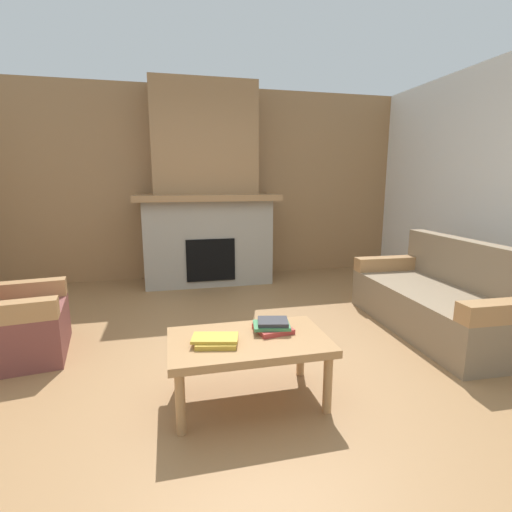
% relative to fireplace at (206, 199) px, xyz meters
% --- Properties ---
extents(ground, '(9.00, 9.00, 0.00)m').
position_rel_fireplace_xyz_m(ground, '(0.00, -2.62, -1.16)').
color(ground, olive).
extents(wall_back_wood_panel, '(6.00, 0.12, 2.70)m').
position_rel_fireplace_xyz_m(wall_back_wood_panel, '(0.00, 0.38, 0.19)').
color(wall_back_wood_panel, '#997047').
rests_on(wall_back_wood_panel, ground).
extents(fireplace, '(1.90, 0.82, 2.70)m').
position_rel_fireplace_xyz_m(fireplace, '(0.00, 0.00, 0.00)').
color(fireplace, gray).
rests_on(fireplace, ground).
extents(couch, '(0.90, 1.83, 0.85)m').
position_rel_fireplace_xyz_m(couch, '(1.98, -2.32, -0.88)').
color(couch, '#847056').
rests_on(couch, ground).
extents(armchair, '(0.86, 0.86, 0.85)m').
position_rel_fireplace_xyz_m(armchair, '(-1.82, -2.05, -0.87)').
color(armchair, brown).
rests_on(armchair, ground).
extents(coffee_table, '(1.00, 0.60, 0.43)m').
position_rel_fireplace_xyz_m(coffee_table, '(-0.06, -3.08, -0.79)').
color(coffee_table, '#A87A4C').
rests_on(coffee_table, ground).
extents(book_stack_near_edge, '(0.31, 0.25, 0.05)m').
position_rel_fireplace_xyz_m(book_stack_near_edge, '(-0.27, -3.11, -0.71)').
color(book_stack_near_edge, gold).
rests_on(book_stack_near_edge, coffee_table).
extents(book_stack_center, '(0.27, 0.24, 0.08)m').
position_rel_fireplace_xyz_m(book_stack_center, '(0.12, -3.00, -0.70)').
color(book_stack_center, '#B23833').
rests_on(book_stack_center, coffee_table).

